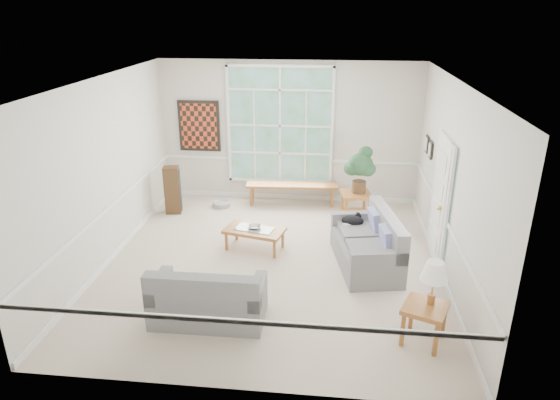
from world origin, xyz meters
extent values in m
cube|color=#BCAD9B|center=(0.00, 0.00, -0.01)|extent=(5.50, 6.00, 0.01)
cube|color=white|center=(0.00, 0.00, 3.00)|extent=(5.50, 6.00, 0.02)
cube|color=silver|center=(0.00, 3.00, 1.50)|extent=(5.50, 0.02, 3.00)
cube|color=silver|center=(0.00, -3.00, 1.50)|extent=(5.50, 0.02, 3.00)
cube|color=silver|center=(-2.75, 0.00, 1.50)|extent=(0.02, 6.00, 3.00)
cube|color=silver|center=(2.75, 0.00, 1.50)|extent=(0.02, 6.00, 3.00)
cube|color=white|center=(-0.20, 2.96, 1.65)|extent=(2.30, 0.08, 2.40)
cube|color=white|center=(2.71, 0.60, 1.05)|extent=(0.08, 0.90, 2.10)
cube|color=white|center=(2.71, -0.03, 1.15)|extent=(0.08, 0.26, 1.90)
cube|color=maroon|center=(-1.95, 2.95, 1.60)|extent=(0.90, 0.06, 1.10)
cube|color=black|center=(2.71, 1.75, 1.55)|extent=(0.04, 0.26, 0.32)
cube|color=black|center=(2.71, 2.15, 1.55)|extent=(0.04, 0.26, 0.32)
cube|color=slate|center=(1.53, 0.07, 0.45)|extent=(1.17, 1.81, 0.91)
cube|color=slate|center=(-0.67, -1.69, 0.41)|extent=(1.52, 0.80, 0.82)
cube|color=#975A29|center=(-0.38, 0.47, 0.19)|extent=(1.13, 0.78, 0.38)
imported|color=#95959A|center=(-0.38, 0.48, 0.42)|extent=(0.30, 0.30, 0.07)
cube|color=#975A29|center=(0.09, 2.65, 0.23)|extent=(1.96, 0.49, 0.45)
cube|color=#975A29|center=(1.43, 1.99, 0.28)|extent=(0.64, 0.64, 0.56)
cube|color=#975A29|center=(2.16, -1.89, 0.26)|extent=(0.68, 0.68, 0.53)
cylinder|color=gray|center=(-1.39, 2.35, 0.06)|extent=(0.40, 0.40, 0.11)
cube|color=#422C18|center=(-2.30, 1.92, 0.50)|extent=(0.34, 0.29, 0.99)
ellipsoid|color=black|center=(1.32, 0.64, 0.55)|extent=(0.43, 0.35, 0.18)
camera|label=1|loc=(0.92, -7.36, 4.04)|focal=32.00mm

